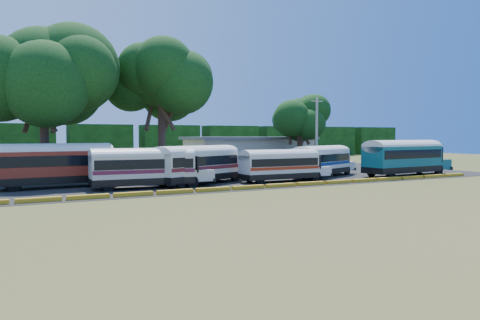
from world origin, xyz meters
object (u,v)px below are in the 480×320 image
bus_cream_west (145,166)px  bus_teal (404,155)px  bus_red (58,162)px  tree_west (43,73)px  bus_white_red (281,163)px

bus_cream_west → bus_teal: size_ratio=0.86×
bus_red → tree_west: size_ratio=0.78×
tree_west → bus_white_red: bearing=-31.9°
bus_red → bus_teal: bearing=-14.4°
bus_cream_west → tree_west: (-6.24, 10.99, 8.17)m
bus_red → bus_cream_west: bus_red is taller
bus_white_red → bus_teal: (14.58, -0.91, 0.47)m
bus_red → bus_teal: (32.98, -5.35, 0.09)m
tree_west → bus_teal: bearing=-20.6°
bus_teal → tree_west: tree_west is taller
bus_cream_west → bus_white_red: bus_cream_west is taller
bus_red → bus_cream_west: 7.13m
bus_red → bus_cream_west: (6.01, -3.84, -0.23)m
bus_red → bus_cream_west: size_ratio=1.11×
bus_cream_west → bus_white_red: bearing=1.5°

